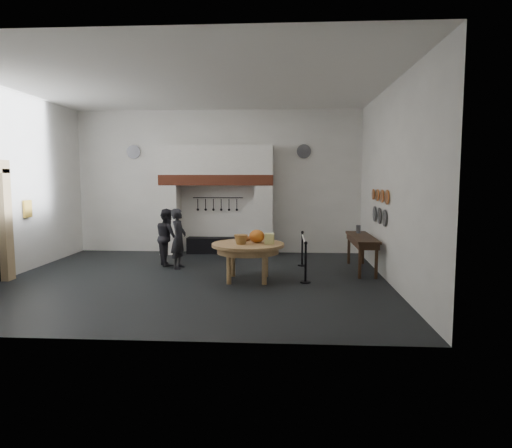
# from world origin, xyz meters

# --- Properties ---
(floor) EXTENTS (9.00, 8.00, 0.02)m
(floor) POSITION_xyz_m (0.00, 0.00, 0.00)
(floor) COLOR black
(floor) RESTS_ON ground
(ceiling) EXTENTS (9.00, 8.00, 0.02)m
(ceiling) POSITION_xyz_m (0.00, 0.00, 4.50)
(ceiling) COLOR silver
(ceiling) RESTS_ON wall_back
(wall_back) EXTENTS (9.00, 0.02, 4.50)m
(wall_back) POSITION_xyz_m (0.00, 4.00, 2.25)
(wall_back) COLOR white
(wall_back) RESTS_ON floor
(wall_front) EXTENTS (9.00, 0.02, 4.50)m
(wall_front) POSITION_xyz_m (0.00, -4.00, 2.25)
(wall_front) COLOR white
(wall_front) RESTS_ON floor
(wall_left) EXTENTS (0.02, 8.00, 4.50)m
(wall_left) POSITION_xyz_m (-4.50, 0.00, 2.25)
(wall_left) COLOR white
(wall_left) RESTS_ON floor
(wall_right) EXTENTS (0.02, 8.00, 4.50)m
(wall_right) POSITION_xyz_m (4.50, 0.00, 2.25)
(wall_right) COLOR white
(wall_right) RESTS_ON floor
(chimney_pier_left) EXTENTS (0.55, 0.70, 2.15)m
(chimney_pier_left) POSITION_xyz_m (-1.48, 3.65, 1.07)
(chimney_pier_left) COLOR silver
(chimney_pier_left) RESTS_ON floor
(chimney_pier_right) EXTENTS (0.55, 0.70, 2.15)m
(chimney_pier_right) POSITION_xyz_m (1.48, 3.65, 1.07)
(chimney_pier_right) COLOR silver
(chimney_pier_right) RESTS_ON floor
(hearth_brick_band) EXTENTS (3.50, 0.72, 0.32)m
(hearth_brick_band) POSITION_xyz_m (0.00, 3.65, 2.31)
(hearth_brick_band) COLOR #9E442B
(hearth_brick_band) RESTS_ON chimney_pier_left
(chimney_hood) EXTENTS (3.50, 0.70, 0.90)m
(chimney_hood) POSITION_xyz_m (0.00, 3.65, 2.92)
(chimney_hood) COLOR silver
(chimney_hood) RESTS_ON hearth_brick_band
(iron_range) EXTENTS (1.90, 0.45, 0.50)m
(iron_range) POSITION_xyz_m (0.00, 3.72, 0.25)
(iron_range) COLOR black
(iron_range) RESTS_ON floor
(utensil_rail) EXTENTS (1.60, 0.02, 0.02)m
(utensil_rail) POSITION_xyz_m (0.00, 3.92, 1.75)
(utensil_rail) COLOR black
(utensil_rail) RESTS_ON wall_back
(door_jamb_far) EXTENTS (0.22, 0.30, 2.60)m
(door_jamb_far) POSITION_xyz_m (-4.38, -0.30, 1.30)
(door_jamb_far) COLOR tan
(door_jamb_far) RESTS_ON floor
(wall_plaque) EXTENTS (0.05, 0.34, 0.44)m
(wall_plaque) POSITION_xyz_m (-4.45, 0.80, 1.60)
(wall_plaque) COLOR gold
(wall_plaque) RESTS_ON wall_left
(work_table) EXTENTS (1.91, 1.91, 0.07)m
(work_table) POSITION_xyz_m (1.26, 0.03, 0.84)
(work_table) COLOR tan
(work_table) RESTS_ON floor
(pumpkin) EXTENTS (0.36, 0.36, 0.31)m
(pumpkin) POSITION_xyz_m (1.46, 0.13, 1.03)
(pumpkin) COLOR orange
(pumpkin) RESTS_ON work_table
(cheese_block_big) EXTENTS (0.22, 0.22, 0.24)m
(cheese_block_big) POSITION_xyz_m (1.76, -0.02, 0.99)
(cheese_block_big) COLOR #D7D580
(cheese_block_big) RESTS_ON work_table
(cheese_block_small) EXTENTS (0.18, 0.18, 0.20)m
(cheese_block_small) POSITION_xyz_m (1.74, 0.28, 0.97)
(cheese_block_small) COLOR #FAF795
(cheese_block_small) RESTS_ON work_table
(wicker_basket) EXTENTS (0.36, 0.36, 0.22)m
(wicker_basket) POSITION_xyz_m (1.11, -0.12, 0.98)
(wicker_basket) COLOR #A6783D
(wicker_basket) RESTS_ON work_table
(bread_loaf) EXTENTS (0.31, 0.18, 0.13)m
(bread_loaf) POSITION_xyz_m (1.16, 0.38, 0.94)
(bread_loaf) COLOR #A25C39
(bread_loaf) RESTS_ON work_table
(visitor_near) EXTENTS (0.43, 0.61, 1.59)m
(visitor_near) POSITION_xyz_m (-0.68, 1.33, 0.79)
(visitor_near) COLOR black
(visitor_near) RESTS_ON floor
(visitor_far) EXTENTS (0.87, 0.94, 1.56)m
(visitor_far) POSITION_xyz_m (-1.08, 1.73, 0.78)
(visitor_far) COLOR black
(visitor_far) RESTS_ON floor
(side_table) EXTENTS (0.55, 2.20, 0.06)m
(side_table) POSITION_xyz_m (4.10, 1.31, 0.87)
(side_table) COLOR #372014
(side_table) RESTS_ON floor
(pewter_jug) EXTENTS (0.12, 0.12, 0.22)m
(pewter_jug) POSITION_xyz_m (4.10, 1.91, 1.01)
(pewter_jug) COLOR #4D4D52
(pewter_jug) RESTS_ON side_table
(copper_pan_a) EXTENTS (0.03, 0.34, 0.34)m
(copper_pan_a) POSITION_xyz_m (4.46, 0.20, 1.95)
(copper_pan_a) COLOR #C6662D
(copper_pan_a) RESTS_ON wall_right
(copper_pan_b) EXTENTS (0.03, 0.32, 0.32)m
(copper_pan_b) POSITION_xyz_m (4.46, 0.75, 1.95)
(copper_pan_b) COLOR #C6662D
(copper_pan_b) RESTS_ON wall_right
(copper_pan_c) EXTENTS (0.03, 0.30, 0.30)m
(copper_pan_c) POSITION_xyz_m (4.46, 1.30, 1.95)
(copper_pan_c) COLOR #C6662D
(copper_pan_c) RESTS_ON wall_right
(copper_pan_d) EXTENTS (0.03, 0.28, 0.28)m
(copper_pan_d) POSITION_xyz_m (4.46, 1.85, 1.95)
(copper_pan_d) COLOR #C6662D
(copper_pan_d) RESTS_ON wall_right
(pewter_plate_left) EXTENTS (0.03, 0.40, 0.40)m
(pewter_plate_left) POSITION_xyz_m (4.46, 0.40, 1.45)
(pewter_plate_left) COLOR #4C4C51
(pewter_plate_left) RESTS_ON wall_right
(pewter_plate_mid) EXTENTS (0.03, 0.40, 0.40)m
(pewter_plate_mid) POSITION_xyz_m (4.46, 1.00, 1.45)
(pewter_plate_mid) COLOR #4C4C51
(pewter_plate_mid) RESTS_ON wall_right
(pewter_plate_right) EXTENTS (0.03, 0.40, 0.40)m
(pewter_plate_right) POSITION_xyz_m (4.46, 1.60, 1.45)
(pewter_plate_right) COLOR #4C4C51
(pewter_plate_right) RESTS_ON wall_right
(pewter_plate_back_left) EXTENTS (0.44, 0.03, 0.44)m
(pewter_plate_back_left) POSITION_xyz_m (-2.70, 3.96, 3.20)
(pewter_plate_back_left) COLOR #4C4C51
(pewter_plate_back_left) RESTS_ON wall_back
(pewter_plate_back_right) EXTENTS (0.44, 0.03, 0.44)m
(pewter_plate_back_right) POSITION_xyz_m (2.70, 3.96, 3.20)
(pewter_plate_back_right) COLOR #4C4C51
(pewter_plate_back_right) RESTS_ON wall_back
(barrier_post_near) EXTENTS (0.05, 0.05, 0.90)m
(barrier_post_near) POSITION_xyz_m (2.60, -0.14, 0.45)
(barrier_post_near) COLOR black
(barrier_post_near) RESTS_ON floor
(barrier_post_far) EXTENTS (0.05, 0.05, 0.90)m
(barrier_post_far) POSITION_xyz_m (2.60, 1.86, 0.45)
(barrier_post_far) COLOR black
(barrier_post_far) RESTS_ON floor
(barrier_rope) EXTENTS (0.04, 2.00, 0.04)m
(barrier_rope) POSITION_xyz_m (2.60, 0.86, 0.85)
(barrier_rope) COLOR white
(barrier_rope) RESTS_ON barrier_post_near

